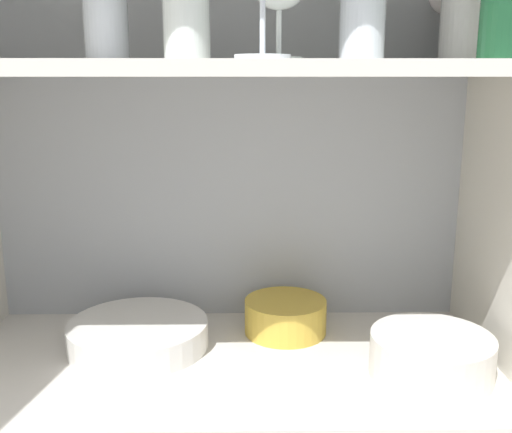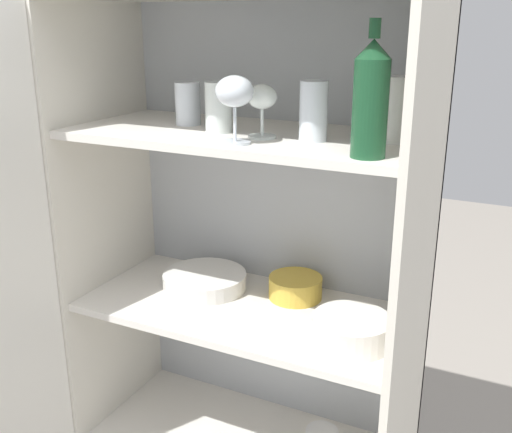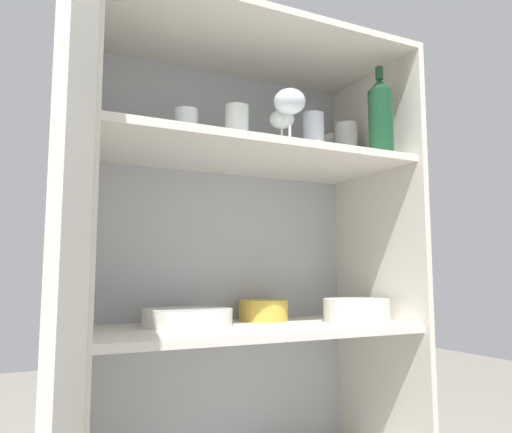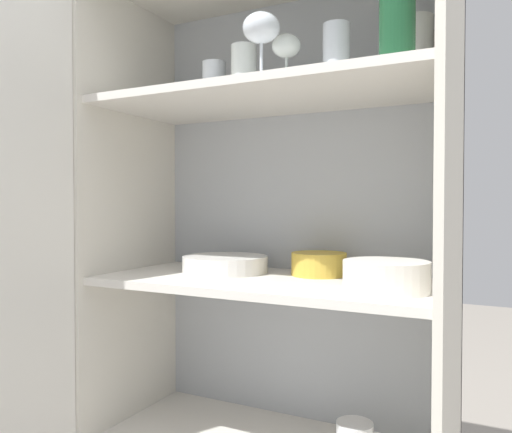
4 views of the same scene
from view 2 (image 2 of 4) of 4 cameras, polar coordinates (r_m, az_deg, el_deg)
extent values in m
cube|color=#B2B7BC|center=(1.76, 1.97, -5.24)|extent=(0.89, 0.02, 1.49)
cube|color=silver|center=(1.81, -13.47, -5.02)|extent=(0.02, 0.43, 1.49)
cube|color=silver|center=(1.46, 14.44, -11.00)|extent=(0.02, 0.43, 1.49)
cube|color=silver|center=(1.60, -1.13, -8.85)|extent=(0.85, 0.40, 0.02)
cube|color=silver|center=(1.45, -1.24, 7.70)|extent=(0.85, 0.40, 0.02)
cylinder|color=white|center=(1.55, -6.52, 10.64)|extent=(0.06, 0.06, 0.11)
cylinder|color=white|center=(1.44, -3.59, 10.34)|extent=(0.06, 0.06, 0.12)
cylinder|color=white|center=(1.33, 5.49, 9.95)|extent=(0.06, 0.06, 0.13)
cylinder|color=white|center=(1.35, 13.20, 9.89)|extent=(0.07, 0.07, 0.14)
cylinder|color=white|center=(1.30, -2.00, 7.07)|extent=(0.07, 0.07, 0.01)
cylinder|color=white|center=(1.30, -2.02, 8.78)|extent=(0.01, 0.01, 0.07)
ellipsoid|color=white|center=(1.29, -2.06, 11.83)|extent=(0.08, 0.08, 0.07)
cylinder|color=white|center=(1.37, 0.57, 7.61)|extent=(0.06, 0.06, 0.01)
cylinder|color=white|center=(1.36, 0.58, 8.96)|extent=(0.01, 0.01, 0.06)
ellipsoid|color=white|center=(1.35, 0.59, 11.35)|extent=(0.07, 0.07, 0.05)
cylinder|color=silver|center=(1.44, 14.23, 7.60)|extent=(0.06, 0.06, 0.01)
cylinder|color=silver|center=(1.43, 14.35, 9.05)|extent=(0.01, 0.01, 0.07)
ellipsoid|color=silver|center=(1.43, 14.56, 11.67)|extent=(0.08, 0.08, 0.06)
cylinder|color=#194728|center=(1.18, 10.82, 10.00)|extent=(0.07, 0.07, 0.19)
cone|color=#194728|center=(1.17, 11.15, 15.41)|extent=(0.07, 0.07, 0.04)
cylinder|color=#194728|center=(1.17, 11.27, 17.18)|extent=(0.02, 0.02, 0.04)
cylinder|color=white|center=(1.70, -4.89, -6.66)|extent=(0.23, 0.23, 0.01)
cylinder|color=white|center=(1.70, -4.89, -6.38)|extent=(0.23, 0.23, 0.01)
cylinder|color=white|center=(1.69, -4.90, -6.10)|extent=(0.23, 0.23, 0.01)
cylinder|color=white|center=(1.69, -4.91, -5.83)|extent=(0.23, 0.23, 0.01)
cylinder|color=white|center=(1.69, -4.92, -5.55)|extent=(0.23, 0.23, 0.01)
cylinder|color=silver|center=(1.43, 9.09, -10.64)|extent=(0.18, 0.18, 0.07)
torus|color=silver|center=(1.42, 9.14, -9.62)|extent=(0.18, 0.18, 0.01)
cylinder|color=gold|center=(1.64, 3.77, -6.73)|extent=(0.14, 0.14, 0.06)
torus|color=gold|center=(1.62, 3.79, -5.90)|extent=(0.14, 0.14, 0.01)
camera|label=1|loc=(0.78, -30.21, -5.07)|focal=42.00mm
camera|label=3|loc=(1.36, -55.38, -15.86)|focal=35.00mm
camera|label=4|loc=(0.56, -8.04, -53.68)|focal=35.00mm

